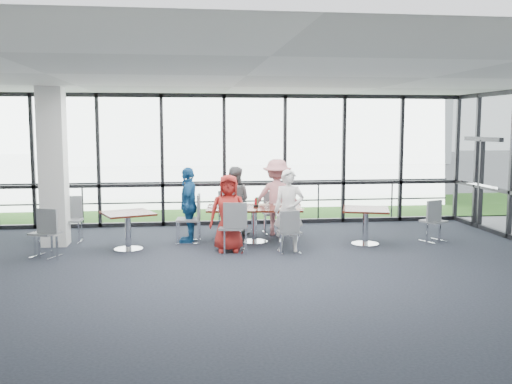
{
  "coord_description": "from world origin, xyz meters",
  "views": [
    {
      "loc": [
        -0.96,
        -8.9,
        2.43
      ],
      "look_at": [
        0.46,
        2.45,
        1.1
      ],
      "focal_mm": 40.0,
      "sensor_mm": 36.0,
      "label": 1
    }
  ],
  "objects": [
    {
      "name": "tumbler_a",
      "position": [
        0.25,
        2.56,
        0.82
      ],
      "size": [
        0.07,
        0.07,
        0.13
      ],
      "primitive_type": "cylinder",
      "color": "white",
      "rests_on": "main_table"
    },
    {
      "name": "diner_near_right",
      "position": [
        1.03,
        1.85,
        0.8
      ],
      "size": [
        0.65,
        0.53,
        1.6
      ],
      "primitive_type": "imported",
      "rotation": [
        0.0,
        0.0,
        -0.19
      ],
      "color": "white",
      "rests_on": "ground"
    },
    {
      "name": "guard_rail",
      "position": [
        0.0,
        5.6,
        0.5
      ],
      "size": [
        12.0,
        0.06,
        0.06
      ],
      "primitive_type": "cylinder",
      "rotation": [
        0.0,
        1.57,
        0.0
      ],
      "color": "#2D2D33",
      "rests_on": "ground"
    },
    {
      "name": "tumbler_c",
      "position": [
        0.53,
        3.02,
        0.81
      ],
      "size": [
        0.06,
        0.06,
        0.13
      ],
      "primitive_type": "cylinder",
      "color": "white",
      "rests_on": "main_table"
    },
    {
      "name": "chair_main_end",
      "position": [
        -0.9,
        2.88,
        0.49
      ],
      "size": [
        0.52,
        0.52,
        0.98
      ],
      "primitive_type": null,
      "rotation": [
        0.0,
        0.0,
        -1.66
      ],
      "color": "slate",
      "rests_on": "ground"
    },
    {
      "name": "plate_nr",
      "position": [
        1.0,
        2.36,
        0.76
      ],
      "size": [
        0.24,
        0.24,
        0.01
      ],
      "primitive_type": "cylinder",
      "color": "white",
      "rests_on": "main_table"
    },
    {
      "name": "ceiling",
      "position": [
        0.0,
        0.0,
        3.2
      ],
      "size": [
        12.0,
        10.0,
        0.04
      ],
      "primitive_type": "cube",
      "color": "white",
      "rests_on": "ground"
    },
    {
      "name": "tumbler_b",
      "position": [
        0.71,
        2.57,
        0.82
      ],
      "size": [
        0.07,
        0.07,
        0.14
      ],
      "primitive_type": "cylinder",
      "color": "white",
      "rests_on": "main_table"
    },
    {
      "name": "plate_fr",
      "position": [
        1.03,
        3.03,
        0.76
      ],
      "size": [
        0.25,
        0.25,
        0.01
      ],
      "primitive_type": "cylinder",
      "color": "white",
      "rests_on": "main_table"
    },
    {
      "name": "chair_spare_r",
      "position": [
        4.21,
        2.34,
        0.44
      ],
      "size": [
        0.57,
        0.57,
        0.88
      ],
      "primitive_type": null,
      "rotation": [
        0.0,
        0.0,
        0.41
      ],
      "color": "slate",
      "rests_on": "ground"
    },
    {
      "name": "menu_c",
      "position": [
        0.64,
        3.09,
        0.75
      ],
      "size": [
        0.39,
        0.35,
        0.0
      ],
      "primitive_type": "cube",
      "rotation": [
        0.0,
        0.0,
        0.45
      ],
      "color": "silver",
      "rests_on": "main_table"
    },
    {
      "name": "hangar_main",
      "position": [
        4.0,
        32.0,
        3.0
      ],
      "size": [
        24.0,
        10.0,
        6.0
      ],
      "primitive_type": "cube",
      "color": "silver",
      "rests_on": "ground"
    },
    {
      "name": "chair_spare_la",
      "position": [
        -3.54,
        1.87,
        0.46
      ],
      "size": [
        0.59,
        0.59,
        0.91
      ],
      "primitive_type": null,
      "rotation": [
        0.0,
        0.0,
        -0.43
      ],
      "color": "slate",
      "rests_on": "ground"
    },
    {
      "name": "chair_main_nl",
      "position": [
        -0.08,
        1.87,
        0.48
      ],
      "size": [
        0.56,
        0.56,
        0.97
      ],
      "primitive_type": null,
      "rotation": [
        0.0,
        0.0,
        -0.19
      ],
      "color": "slate",
      "rests_on": "ground"
    },
    {
      "name": "chair_main_fl",
      "position": [
        0.05,
        3.82,
        0.46
      ],
      "size": [
        0.55,
        0.55,
        0.92
      ],
      "primitive_type": null,
      "rotation": [
        0.0,
        0.0,
        2.87
      ],
      "color": "slate",
      "rests_on": "ground"
    },
    {
      "name": "plate_fl",
      "position": [
        -0.04,
        3.11,
        0.76
      ],
      "size": [
        0.25,
        0.25,
        0.01
      ],
      "primitive_type": "cylinder",
      "color": "white",
      "rests_on": "main_table"
    },
    {
      "name": "menu_b",
      "position": [
        1.28,
        2.37,
        0.75
      ],
      "size": [
        0.34,
        0.35,
        0.0
      ],
      "primitive_type": "cube",
      "rotation": [
        0.0,
        0.0,
        -0.8
      ],
      "color": "silver",
      "rests_on": "main_table"
    },
    {
      "name": "diner_end",
      "position": [
        -0.89,
        2.92,
        0.79
      ],
      "size": [
        0.62,
        0.98,
        1.58
      ],
      "primitive_type": "imported",
      "rotation": [
        0.0,
        0.0,
        -1.7
      ],
      "color": "#1B5692",
      "rests_on": "ground"
    },
    {
      "name": "diner_far_right",
      "position": [
        1.06,
        3.5,
        0.85
      ],
      "size": [
        1.21,
        0.83,
        1.7
      ],
      "primitive_type": "imported",
      "rotation": [
        0.0,
        0.0,
        2.88
      ],
      "color": "#CF7E83",
      "rests_on": "ground"
    },
    {
      "name": "exit_door",
      "position": [
        6.0,
        3.75,
        1.05
      ],
      "size": [
        0.12,
        1.6,
        2.1
      ],
      "primitive_type": "cube",
      "color": "black",
      "rests_on": "ground"
    },
    {
      "name": "ketchup_bottle",
      "position": [
        0.5,
        2.8,
        0.84
      ],
      "size": [
        0.06,
        0.06,
        0.18
      ],
      "primitive_type": "cylinder",
      "color": "#A40A15",
      "rests_on": "main_table"
    },
    {
      "name": "grass_strip",
      "position": [
        0.0,
        8.0,
        0.01
      ],
      "size": [
        80.0,
        5.0,
        0.01
      ],
      "primitive_type": "cube",
      "color": "#1E5618",
      "rests_on": "ground"
    },
    {
      "name": "apron",
      "position": [
        0.0,
        10.0,
        -0.02
      ],
      "size": [
        80.0,
        70.0,
        0.02
      ],
      "primitive_type": "cube",
      "color": "gray",
      "rests_on": "ground"
    },
    {
      "name": "diner_far_left",
      "position": [
        0.12,
        3.63,
        0.77
      ],
      "size": [
        0.85,
        0.66,
        1.54
      ],
      "primitive_type": "imported",
      "rotation": [
        0.0,
        0.0,
        2.84
      ],
      "color": "slate",
      "rests_on": "ground"
    },
    {
      "name": "green_bottle",
      "position": [
        0.52,
        2.8,
        0.85
      ],
      "size": [
        0.05,
        0.05,
        0.2
      ],
      "primitive_type": "cylinder",
      "color": "#1E6734",
      "rests_on": "main_table"
    },
    {
      "name": "wall_front",
      "position": [
        0.0,
        -5.0,
        1.6
      ],
      "size": [
        12.0,
        0.1,
        3.2
      ],
      "primitive_type": "cube",
      "color": "silver",
      "rests_on": "ground"
    },
    {
      "name": "chair_spare_lb",
      "position": [
        -3.35,
        3.23,
        0.47
      ],
      "size": [
        0.47,
        0.47,
        0.93
      ],
      "primitive_type": null,
      "rotation": [
        0.0,
        0.0,
        3.11
      ],
      "color": "slate",
      "rests_on": "ground"
    },
    {
      "name": "structural_column",
      "position": [
        -3.6,
        3.0,
        1.6
      ],
      "size": [
        0.5,
        0.5,
        3.2
      ],
      "primitive_type": "cube",
      "color": "white",
      "rests_on": "ground"
    },
    {
      "name": "diner_near_left",
      "position": [
        -0.14,
        1.96,
        0.75
      ],
      "size": [
        0.77,
        0.54,
        1.5
      ],
      "primitive_type": "imported",
      "rotation": [
        0.0,
        0.0,
        -0.08
      ],
      "color": "#AC241F",
      "rests_on": "ground"
    },
    {
      "name": "chair_main_fr",
      "position": [
        1.01,
        3.7,
        0.46
      ],
      "size": [
        0.48,
        0.48,
        0.92
      ],
      "primitive_type": null,
      "rotation": [
        0.0,
        0.0,
        3.22
      ],
      "color": "slate",
      "rests_on": "ground"
    },
    {
      "name": "menu_a",
      "position": [
        0.28,
        2.31,
        0.75
      ],
      "size": [
        0.36,
        0.29,
        0.0
      ],
      "primitive_type": "cube",
      "rotation": [
        0.0,
        0.0,
        -0.26
      ],
      "color": "silver",
      "rests_on": "main_table"
    },
    {
      "name": "main_table",
      "position": [
        0.46,
        2.75,
        0.63
      ],
      "size": [
        2.05,
        1.27,
        0.75
      ],
      "rotation": [
        0.0,
        0.0,
        -0.1
      ],
      "color": "black",
      "rests_on": "ground"
    },
    {
      "name": "condiment_caddy",
      "position": [
        0.5,
        2.77,
        0.77
      ],
      "size": [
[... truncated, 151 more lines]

